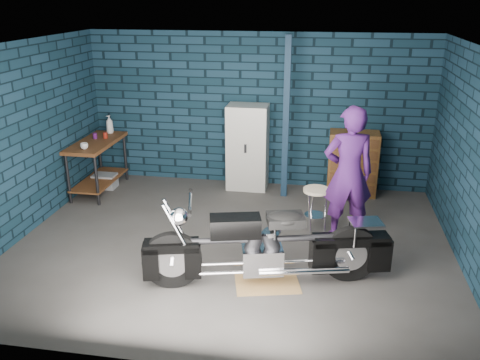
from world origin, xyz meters
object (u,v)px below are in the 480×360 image
object	(u,v)px
workbench	(98,166)
locker	(248,147)
shop_stool	(315,211)
storage_bin	(105,181)
motorcycle	(268,242)
tool_chest	(353,164)
person	(348,174)

from	to	relation	value
workbench	locker	xyz separation A→B (m)	(2.55, 0.60, 0.30)
shop_stool	locker	bearing A→B (deg)	127.21
locker	storage_bin	bearing A→B (deg)	-170.13
motorcycle	tool_chest	bearing A→B (deg)	56.93
storage_bin	shop_stool	bearing A→B (deg)	-17.73
locker	shop_stool	distance (m)	2.11
locker	person	bearing A→B (deg)	-45.50
person	motorcycle	bearing A→B (deg)	45.03
person	shop_stool	xyz separation A→B (m)	(-0.42, 0.05, -0.61)
person	storage_bin	xyz separation A→B (m)	(-4.20, 1.26, -0.83)
motorcycle	tool_chest	xyz separation A→B (m)	(1.10, 3.13, -0.00)
locker	tool_chest	bearing A→B (deg)	0.00
workbench	shop_stool	size ratio (longest dim) A/B	2.04
shop_stool	storage_bin	bearing A→B (deg)	162.27
motorcycle	storage_bin	size ratio (longest dim) A/B	6.27
motorcycle	storage_bin	bearing A→B (deg)	126.65
workbench	motorcycle	distance (m)	4.15
workbench	tool_chest	bearing A→B (deg)	7.77
motorcycle	person	distance (m)	1.76
motorcycle	locker	xyz separation A→B (m)	(-0.73, 3.13, 0.20)
storage_bin	workbench	bearing A→B (deg)	-97.26
person	locker	size ratio (longest dim) A/B	1.27
workbench	storage_bin	xyz separation A→B (m)	(0.02, 0.16, -0.33)
storage_bin	shop_stool	distance (m)	3.97
workbench	person	size ratio (longest dim) A/B	0.73
motorcycle	tool_chest	size ratio (longest dim) A/B	2.28
workbench	motorcycle	size ratio (longest dim) A/B	0.56
person	locker	distance (m)	2.40
person	locker	bearing A→B (deg)	-57.12
person	storage_bin	world-z (taller)	person
motorcycle	shop_stool	world-z (taller)	motorcycle
person	shop_stool	bearing A→B (deg)	-18.88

